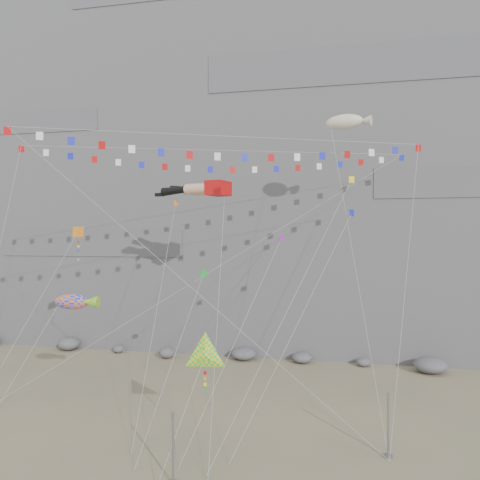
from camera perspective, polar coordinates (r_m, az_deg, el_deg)
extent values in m
plane|color=gray|center=(34.16, -5.63, -21.48)|extent=(120.00, 120.00, 0.00)
cube|color=slate|center=(64.12, 3.15, 11.45)|extent=(80.00, 28.00, 50.00)
cylinder|color=slate|center=(26.50, -8.16, -23.83)|extent=(0.12, 0.12, 3.73)
cylinder|color=slate|center=(30.20, 17.63, -20.70)|extent=(0.12, 0.12, 3.74)
cube|color=#BA0B0D|center=(39.09, -2.67, 6.30)|extent=(1.99, 2.37, 1.21)
cylinder|color=tan|center=(39.50, -5.33, 6.24)|extent=(2.21, 1.42, 0.89)
sphere|color=black|center=(40.06, -6.56, 6.16)|extent=(0.82, 0.82, 0.82)
cone|color=black|center=(40.75, -7.97, 5.96)|extent=(2.55, 1.38, 0.83)
cube|color=black|center=(41.69, -9.79, 5.46)|extent=(0.85, 0.56, 0.30)
cylinder|color=tan|center=(40.51, -4.40, 6.10)|extent=(2.21, 1.42, 0.89)
sphere|color=black|center=(41.06, -5.61, 6.02)|extent=(0.82, 0.82, 0.82)
cone|color=black|center=(41.74, -7.00, 6.09)|extent=(2.56, 1.39, 0.89)
cube|color=black|center=(42.68, -8.80, 5.84)|extent=(0.85, 0.56, 0.30)
cylinder|color=gray|center=(31.83, -3.16, -7.42)|extent=(0.03, 0.03, 22.26)
cylinder|color=gray|center=(37.60, -15.83, -3.56)|extent=(0.03, 0.03, 28.05)
cylinder|color=gray|center=(30.21, 7.47, -4.85)|extent=(0.03, 0.03, 22.94)
cube|color=slate|center=(30.41, 17.77, -24.28)|extent=(0.16, 0.16, 0.10)
cylinder|color=gray|center=(37.74, -24.52, -9.01)|extent=(0.03, 0.03, 15.25)
cylinder|color=gray|center=(35.52, -24.33, -13.68)|extent=(0.03, 0.03, 9.86)
cylinder|color=gray|center=(27.08, -7.07, -20.73)|extent=(0.03, 0.03, 7.14)
cylinder|color=gray|center=(34.47, 14.64, -2.22)|extent=(0.03, 0.03, 24.89)
cube|color=slate|center=(31.72, 17.49, -23.19)|extent=(0.16, 0.16, 0.10)
cylinder|color=gray|center=(34.72, -9.97, -7.68)|extent=(0.03, 0.03, 20.76)
cube|color=slate|center=(30.52, -13.12, -24.17)|extent=(0.16, 0.16, 0.10)
cylinder|color=gray|center=(31.20, -0.19, -11.41)|extent=(0.03, 0.03, 17.54)
cube|color=slate|center=(28.59, -7.55, -25.95)|extent=(0.16, 0.16, 0.10)
cylinder|color=gray|center=(31.15, -8.03, -13.95)|extent=(0.03, 0.03, 14.02)
cube|color=slate|center=(28.78, -12.80, -25.77)|extent=(0.16, 0.16, 0.10)
cylinder|color=gray|center=(31.23, 6.52, -7.11)|extent=(0.03, 0.03, 23.82)
cube|color=slate|center=(27.64, -4.22, -26.92)|extent=(0.16, 0.16, 0.10)
cylinder|color=gray|center=(30.81, 7.17, -9.82)|extent=(0.03, 0.03, 18.86)
cube|color=slate|center=(28.85, -1.37, -25.68)|extent=(0.16, 0.16, 0.10)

